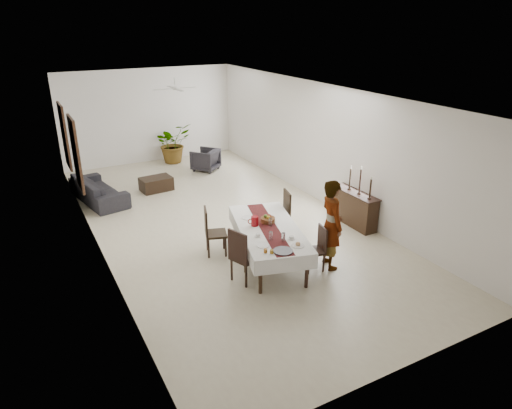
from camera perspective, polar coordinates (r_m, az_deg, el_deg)
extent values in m
cube|color=beige|center=(11.52, -4.22, -2.09)|extent=(6.00, 12.00, 0.00)
cube|color=white|center=(10.61, -4.72, 13.86)|extent=(6.00, 12.00, 0.02)
cube|color=white|center=(16.47, -13.23, 10.72)|extent=(6.00, 0.02, 3.20)
cube|color=white|center=(6.39, 18.52, -8.49)|extent=(6.00, 0.02, 3.20)
cube|color=white|center=(10.18, -20.05, 2.92)|extent=(0.02, 12.00, 3.20)
cube|color=white|center=(12.43, 8.35, 7.41)|extent=(0.02, 12.00, 3.20)
cube|color=black|center=(9.36, 1.57, -3.08)|extent=(1.62, 2.62, 0.05)
cylinder|color=black|center=(8.45, 0.56, -8.99)|extent=(0.09, 0.09, 0.71)
cylinder|color=black|center=(8.68, 6.36, -8.24)|extent=(0.09, 0.09, 0.71)
cylinder|color=black|center=(10.46, -2.42, -2.55)|extent=(0.09, 0.09, 0.71)
cylinder|color=black|center=(10.64, 2.31, -2.09)|extent=(0.09, 0.09, 0.71)
cube|color=white|center=(9.35, 1.57, -2.91)|extent=(1.85, 2.84, 0.01)
cube|color=silver|center=(9.29, -2.00, -4.08)|extent=(0.70, 2.53, 0.30)
cube|color=white|center=(9.56, 5.01, -3.35)|extent=(0.70, 2.53, 0.30)
cube|color=white|center=(8.30, 3.83, -7.56)|extent=(1.16, 0.33, 0.30)
cube|color=silver|center=(10.56, -0.22, -0.69)|extent=(1.16, 0.33, 0.30)
cube|color=maroon|center=(9.34, 1.57, -2.86)|extent=(1.01, 2.54, 0.00)
cylinder|color=maroon|center=(9.38, -0.16, -2.08)|extent=(0.19, 0.19, 0.20)
torus|color=maroon|center=(9.36, -0.68, -2.13)|extent=(0.12, 0.05, 0.12)
cylinder|color=silver|center=(8.76, 3.43, -4.07)|extent=(0.07, 0.07, 0.17)
cylinder|color=white|center=(8.80, 1.85, -3.94)|extent=(0.07, 0.07, 0.17)
cylinder|color=white|center=(9.36, 1.80, -2.24)|extent=(0.07, 0.07, 0.17)
cylinder|color=white|center=(8.88, 4.47, -4.13)|extent=(0.09, 0.09, 0.06)
cylinder|color=white|center=(8.89, 4.46, -4.27)|extent=(0.15, 0.15, 0.01)
cylinder|color=silver|center=(8.95, 0.25, -3.83)|extent=(0.09, 0.09, 0.06)
cylinder|color=white|center=(8.96, 0.25, -3.97)|extent=(0.15, 0.15, 0.01)
cylinder|color=white|center=(8.64, 5.25, -5.12)|extent=(0.24, 0.24, 0.02)
sphere|color=tan|center=(8.63, 5.26, -4.95)|extent=(0.09, 0.09, 0.09)
cylinder|color=white|center=(8.61, 0.87, -5.12)|extent=(0.24, 0.24, 0.02)
cylinder|color=white|center=(9.77, -1.10, -1.66)|extent=(0.24, 0.24, 0.02)
cylinder|color=#38383D|center=(8.42, 3.40, -5.82)|extent=(0.37, 0.37, 0.02)
cylinder|color=#906414|center=(8.33, 1.98, -5.91)|extent=(0.06, 0.06, 0.08)
cylinder|color=#985616|center=(8.36, 1.19, -5.80)|extent=(0.06, 0.06, 0.08)
cylinder|color=brown|center=(9.56, 1.48, -1.94)|extent=(0.30, 0.30, 0.10)
sphere|color=maroon|center=(9.55, 1.64, -1.46)|extent=(0.09, 0.09, 0.09)
sphere|color=#4D7924|center=(9.54, 1.21, -1.47)|extent=(0.08, 0.08, 0.08)
sphere|color=gold|center=(9.48, 1.57, -1.64)|extent=(0.09, 0.09, 0.09)
cube|color=black|center=(9.26, 7.20, -5.81)|extent=(0.46, 0.46, 0.04)
cylinder|color=black|center=(9.30, 8.43, -7.28)|extent=(0.05, 0.05, 0.39)
cylinder|color=black|center=(9.55, 7.65, -6.38)|extent=(0.05, 0.05, 0.39)
cylinder|color=black|center=(9.18, 6.60, -7.58)|extent=(0.05, 0.05, 0.39)
cylinder|color=black|center=(9.44, 5.86, -6.66)|extent=(0.05, 0.05, 0.39)
cube|color=black|center=(9.21, 8.30, -4.19)|extent=(0.12, 0.39, 0.50)
cube|color=black|center=(10.52, 2.77, -1.60)|extent=(0.56, 0.56, 0.05)
cylinder|color=black|center=(10.52, 4.04, -3.19)|extent=(0.06, 0.06, 0.46)
cylinder|color=black|center=(10.84, 3.41, -2.35)|extent=(0.06, 0.06, 0.46)
cylinder|color=black|center=(10.41, 2.05, -3.42)|extent=(0.06, 0.06, 0.46)
cylinder|color=black|center=(10.74, 1.47, -2.57)|extent=(0.06, 0.06, 0.46)
cube|color=black|center=(10.46, 3.91, 0.11)|extent=(0.15, 0.46, 0.59)
cube|color=black|center=(8.80, -1.32, -6.62)|extent=(0.60, 0.60, 0.05)
cylinder|color=black|center=(8.92, -3.07, -8.12)|extent=(0.06, 0.06, 0.46)
cylinder|color=black|center=(8.69, -1.24, -8.99)|extent=(0.06, 0.06, 0.46)
cylinder|color=black|center=(9.16, -1.36, -7.22)|extent=(0.06, 0.06, 0.46)
cylinder|color=black|center=(8.94, 0.45, -8.03)|extent=(0.06, 0.06, 0.46)
cube|color=black|center=(8.51, -2.32, -5.25)|extent=(0.20, 0.46, 0.60)
cube|color=black|center=(9.81, -5.02, -3.67)|extent=(0.56, 0.56, 0.05)
cylinder|color=black|center=(10.07, -6.11, -4.56)|extent=(0.06, 0.06, 0.44)
cylinder|color=black|center=(9.74, -5.94, -5.51)|extent=(0.06, 0.06, 0.44)
cylinder|color=black|center=(10.09, -4.05, -4.40)|extent=(0.06, 0.06, 0.44)
cylinder|color=black|center=(9.77, -3.80, -5.35)|extent=(0.06, 0.06, 0.44)
cube|color=black|center=(9.66, -6.28, -2.14)|extent=(0.18, 0.44, 0.57)
imported|color=gray|center=(9.21, 9.41, -2.48)|extent=(0.58, 0.76, 1.87)
cube|color=black|center=(11.43, 12.13, -0.52)|extent=(0.36, 1.36, 0.82)
cube|color=black|center=(11.28, 12.30, 1.45)|extent=(0.40, 1.42, 0.03)
cylinder|color=black|center=(10.92, 13.99, 0.76)|extent=(0.09, 0.09, 0.03)
cylinder|color=black|center=(10.84, 14.10, 1.94)|extent=(0.05, 0.05, 0.45)
cylinder|color=white|center=(10.75, 14.23, 3.25)|extent=(0.03, 0.03, 0.07)
cylinder|color=black|center=(11.17, 12.76, 1.36)|extent=(0.09, 0.09, 0.03)
cylinder|color=black|center=(11.07, 12.89, 2.85)|extent=(0.05, 0.05, 0.59)
cylinder|color=white|center=(10.97, 13.04, 4.49)|extent=(0.03, 0.03, 0.07)
cylinder|color=black|center=(11.43, 11.59, 1.94)|extent=(0.09, 0.09, 0.03)
cylinder|color=black|center=(11.34, 11.69, 3.19)|extent=(0.05, 0.05, 0.50)
cylinder|color=silver|center=(11.25, 11.80, 4.56)|extent=(0.03, 0.03, 0.07)
imported|color=#262429|center=(13.40, -19.10, 1.79)|extent=(1.30, 2.39, 0.66)
imported|color=#2B272D|center=(15.36, -6.34, 5.59)|extent=(1.10, 1.11, 0.72)
cube|color=black|center=(13.80, -12.36, 2.53)|extent=(0.94, 0.67, 0.40)
imported|color=#285722|center=(16.36, -10.36, 7.56)|extent=(1.48, 1.37, 1.36)
cube|color=black|center=(12.28, -21.60, 5.89)|extent=(0.06, 1.05, 1.85)
cube|color=silver|center=(12.29, -21.44, 5.92)|extent=(0.01, 0.90, 1.70)
cube|color=black|center=(14.31, -22.81, 7.88)|extent=(0.06, 1.05, 1.85)
cube|color=silver|center=(14.32, -22.68, 7.90)|extent=(0.01, 0.90, 1.70)
cylinder|color=white|center=(13.40, -10.12, 14.92)|extent=(0.04, 0.04, 0.20)
cylinder|color=white|center=(13.43, -10.07, 14.08)|extent=(0.16, 0.16, 0.08)
cube|color=white|center=(13.75, -10.56, 14.24)|extent=(0.10, 0.55, 0.01)
cube|color=silver|center=(13.10, -9.55, 13.91)|extent=(0.10, 0.55, 0.01)
cube|color=white|center=(13.54, -8.62, 14.23)|extent=(0.55, 0.10, 0.01)
cube|color=silver|center=(13.32, -11.53, 13.91)|extent=(0.55, 0.10, 0.01)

